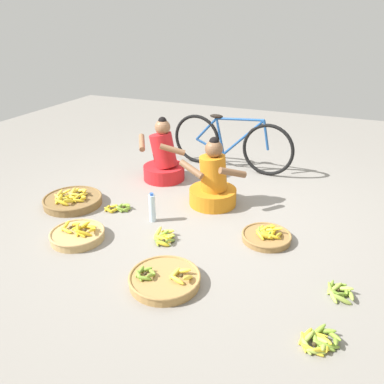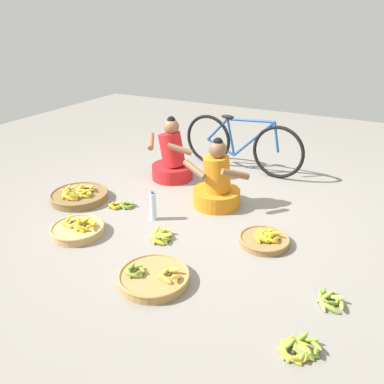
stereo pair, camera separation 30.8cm
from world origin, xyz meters
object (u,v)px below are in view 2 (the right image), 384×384
water_bottle (153,206)px  banana_basket_mid_right (154,277)px  banana_basket_front_center (264,240)px  loose_bananas_back_left (330,300)px  vendor_woman_behind (172,159)px  banana_basket_front_right (78,229)px  loose_bananas_back_center (161,236)px  banana_basket_mid_left (79,196)px  loose_bananas_near_vendor (299,350)px  vendor_woman_front (217,185)px  loose_bananas_front_left (122,205)px  bicycle_leaning (241,144)px

water_bottle → banana_basket_mid_right: bearing=-57.0°
banana_basket_front_center → loose_bananas_back_left: (0.69, -0.56, -0.02)m
vendor_woman_behind → banana_basket_front_right: size_ratio=1.58×
loose_bananas_back_left → loose_bananas_back_center: size_ratio=0.97×
banana_basket_mid_left → loose_bananas_back_left: 2.87m
banana_basket_front_center → water_bottle: water_bottle is taller
loose_bananas_back_center → loose_bananas_near_vendor: size_ratio=0.94×
loose_bananas_back_left → vendor_woman_front: bearing=142.4°
loose_bananas_back_left → loose_bananas_back_center: bearing=173.2°
vendor_woman_front → loose_bananas_front_left: bearing=-149.0°
loose_bananas_back_left → banana_basket_front_right: bearing=-177.5°
vendor_woman_front → loose_bananas_front_left: vendor_woman_front is taller
banana_basket_mid_left → loose_bananas_near_vendor: bearing=-20.7°
loose_bananas_near_vendor → loose_bananas_front_left: size_ratio=1.06×
banana_basket_front_center → loose_bananas_front_left: bearing=-179.8°
banana_basket_front_center → banana_basket_mid_left: bearing=-177.7°
bicycle_leaning → loose_bananas_front_left: bearing=-113.9°
loose_bananas_back_center → water_bottle: water_bottle is taller
bicycle_leaning → loose_bananas_back_left: bicycle_leaning is taller
banana_basket_mid_left → loose_bananas_front_left: 0.55m
banana_basket_front_right → loose_bananas_near_vendor: bearing=-11.6°
banana_basket_mid_right → loose_bananas_back_left: (1.28, 0.39, -0.02)m
vendor_woman_front → bicycle_leaning: vendor_woman_front is taller
vendor_woman_behind → water_bottle: (0.38, -1.04, -0.11)m
loose_bananas_front_left → loose_bananas_back_center: bearing=-26.7°
water_bottle → vendor_woman_front: bearing=54.2°
banana_basket_front_center → banana_basket_front_right: banana_basket_front_right is taller
water_bottle → loose_bananas_front_left: bearing=171.2°
loose_bananas_back_left → loose_bananas_near_vendor: loose_bananas_back_left is taller
bicycle_leaning → water_bottle: 1.76m
vendor_woman_behind → bicycle_leaning: size_ratio=0.47×
banana_basket_front_right → loose_bananas_back_center: 0.81m
banana_basket_front_center → loose_bananas_back_left: banana_basket_front_center is taller
bicycle_leaning → banana_basket_mid_right: 2.62m
banana_basket_front_right → loose_bananas_front_left: (0.03, 0.65, -0.02)m
banana_basket_front_center → loose_bananas_back_center: size_ratio=1.75×
loose_bananas_front_left → water_bottle: size_ratio=0.86×
banana_basket_mid_right → vendor_woman_front: bearing=95.1°
water_bottle → banana_basket_mid_left: bearing=-179.5°
banana_basket_front_center → banana_basket_front_right: size_ratio=0.91×
loose_bananas_back_left → loose_bananas_front_left: size_ratio=0.96×
vendor_woman_behind → loose_bananas_back_left: bearing=-34.3°
vendor_woman_behind → bicycle_leaning: 0.96m
banana_basket_front_center → loose_bananas_front_left: size_ratio=1.73×
vendor_woman_front → loose_bananas_front_left: (-0.88, -0.53, -0.22)m
vendor_woman_behind → loose_bananas_front_left: bearing=-94.0°
bicycle_leaning → banana_basket_front_center: bearing=-61.9°
vendor_woman_front → banana_basket_front_right: 1.51m
vendor_woman_front → banana_basket_front_center: 0.92m
vendor_woman_front → water_bottle: size_ratio=2.46×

